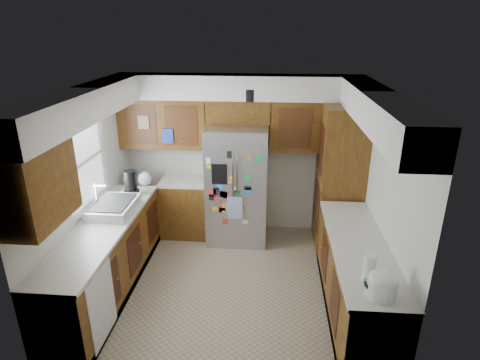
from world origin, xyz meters
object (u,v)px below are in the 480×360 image
at_px(rice_cooker, 382,284).
at_px(paper_towel, 369,268).
at_px(pantry, 339,178).
at_px(fridge, 237,185).

xyz_separation_m(rice_cooker, paper_towel, (-0.06, 0.23, 0.01)).
height_order(pantry, rice_cooker, pantry).
height_order(fridge, paper_towel, fridge).
relative_size(fridge, paper_towel, 6.83).
relative_size(pantry, fridge, 1.19).
bearing_deg(paper_towel, pantry, 88.43).
distance_m(pantry, fridge, 1.51).
xyz_separation_m(fridge, rice_cooker, (1.50, -2.58, 0.14)).
xyz_separation_m(pantry, fridge, (-1.50, 0.05, -0.17)).
xyz_separation_m(fridge, paper_towel, (1.44, -2.35, 0.15)).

